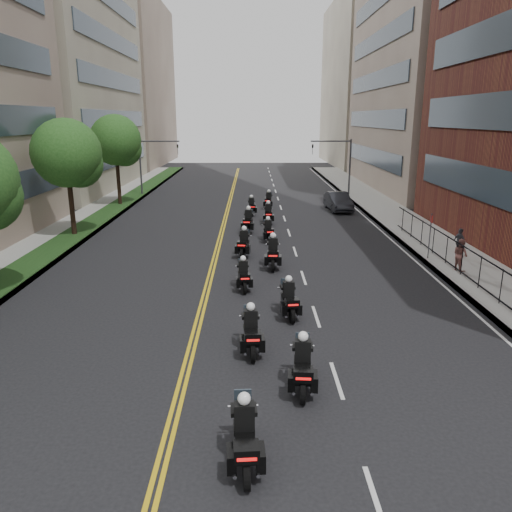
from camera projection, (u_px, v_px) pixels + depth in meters
The scene contains 27 objects.
ground at pixel (222, 504), 10.26m from camera, with size 160.00×160.00×0.00m, color black.
sidewalk_right at pixel (416, 231), 34.42m from camera, with size 4.00×90.00×0.15m, color gray.
sidewalk_left at pixel (68, 232), 34.22m from camera, with size 4.00×90.00×0.15m, color gray.
grass_strip at pixel (80, 231), 34.20m from camera, with size 2.00×90.00×0.04m, color #163814.
building_right_tan at pixel (448, 45), 52.65m from camera, with size 15.11×28.00×30.00m.
building_right_far at pixel (378, 84), 82.08m from camera, with size 15.00×28.00×26.00m, color gray.
building_left_mid at pixel (34, 24), 51.75m from camera, with size 16.11×28.00×34.00m.
building_left_far at pixel (114, 84), 81.72m from camera, with size 16.00×28.00×26.00m, color gray.
iron_fence at pixel (490, 279), 21.67m from camera, with size 0.05×28.00×1.50m.
street_trees at pixel (34, 167), 26.71m from camera, with size 4.40×38.40×7.98m.
traffic_signal_right at pixel (341, 159), 49.80m from camera, with size 4.09×0.20×5.60m.
traffic_signal_left at pixel (150, 159), 49.65m from camera, with size 4.09×0.20×5.60m.
motorcycle_0 at pixel (245, 438), 11.25m from camera, with size 0.60×2.39×1.76m.
motorcycle_1 at pixel (302, 368), 14.42m from camera, with size 0.63×2.38×1.76m.
motorcycle_2 at pixel (251, 333), 16.76m from camera, with size 0.60×2.33×1.72m.
motorcycle_3 at pixel (289, 301), 19.77m from camera, with size 0.64×2.26×1.67m.
motorcycle_4 at pixel (243, 276), 22.93m from camera, with size 0.59×2.13×1.58m.
motorcycle_5 at pixel (273, 254), 26.20m from camera, with size 0.59×2.53×1.87m.
motorcycle_6 at pixel (244, 244), 28.41m from camera, with size 0.70×2.36×1.75m.
motorcycle_7 at pixel (268, 232), 31.84m from camera, with size 0.62×2.18×1.61m.
motorcycle_8 at pixel (248, 222), 34.33m from camera, with size 0.69×2.47×1.83m.
motorcycle_9 at pixel (268, 214), 37.24m from camera, with size 0.53×2.31×1.71m.
motorcycle_10 at pixel (252, 207), 40.48m from camera, with size 0.57×2.20×1.62m.
motorcycle_11 at pixel (269, 201), 43.38m from camera, with size 0.67×2.22×1.64m.
parked_sedan at pixel (338, 201), 42.42m from camera, with size 1.63×4.68×1.54m, color black.
pedestrian_b at pixel (460, 255), 25.21m from camera, with size 0.80×0.62×1.64m, color brown.
pedestrian_c at pixel (460, 242), 27.95m from camera, with size 0.91×0.38×1.56m, color #39393F.
Camera 1 is at (0.64, -8.52, 7.68)m, focal length 35.00 mm.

